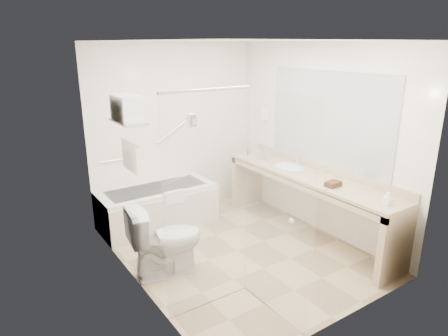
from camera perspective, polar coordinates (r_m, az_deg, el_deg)
floor at (r=5.10m, az=1.92°, el=-11.65°), size 3.20×3.20×0.00m
ceiling at (r=4.45m, az=2.26°, el=17.73°), size 2.60×3.20×0.10m
wall_back at (r=5.95m, az=-7.02°, el=5.42°), size 2.60×0.10×2.50m
wall_front at (r=3.52m, az=17.56°, el=-3.84°), size 2.60×0.10×2.50m
wall_left at (r=4.03m, az=-13.10°, el=-0.76°), size 0.10×3.20×2.50m
wall_right at (r=5.46m, az=13.23°, el=4.00°), size 0.10×3.20×2.50m
bathtub at (r=5.72m, az=-9.47°, el=-5.42°), size 1.60×0.73×0.59m
grab_bar_short at (r=5.64m, az=-15.34°, el=1.09°), size 0.40×0.03×0.03m
grab_bar_long at (r=5.89m, az=-7.28°, el=5.30°), size 0.53×0.03×0.33m
shower_enclosure at (r=3.62m, az=2.52°, el=-5.52°), size 0.96×0.91×2.11m
towel_shelf at (r=4.27m, az=-13.65°, el=7.21°), size 0.24×0.55×0.81m
vanity_counter at (r=5.34m, az=11.91°, el=-3.05°), size 0.55×2.70×0.95m
sink at (r=5.57m, az=9.33°, el=-0.08°), size 0.40×0.52×0.14m
faucet at (r=5.64m, az=10.47°, el=1.23°), size 0.03×0.03×0.14m
mirror at (r=5.30m, az=14.56°, el=6.81°), size 0.02×2.00×1.20m
hairdryer_unit at (r=6.14m, az=5.86°, el=7.73°), size 0.08×0.10×0.18m
toilet at (r=4.51m, az=-8.32°, el=-10.18°), size 0.87×0.56×0.80m
amenity_basket at (r=4.90m, az=15.33°, el=-2.22°), size 0.19×0.13×0.06m
soap_bottle_a at (r=4.52m, az=22.19°, el=-4.56°), size 0.09×0.15×0.06m
soap_bottle_b at (r=4.62m, az=22.27°, el=-3.98°), size 0.09×0.11×0.09m
water_bottle_left at (r=5.81m, az=4.97°, el=2.16°), size 0.07×0.07×0.22m
water_bottle_mid at (r=6.12m, az=3.54°, el=2.89°), size 0.06×0.06×0.20m
water_bottle_right at (r=5.74m, az=6.11°, el=1.91°), size 0.07×0.07×0.21m
drinking_glass_near at (r=6.11m, az=3.22°, el=2.45°), size 0.09×0.09×0.10m
drinking_glass_far at (r=5.85m, az=5.75°, el=1.66°), size 0.09×0.09×0.09m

